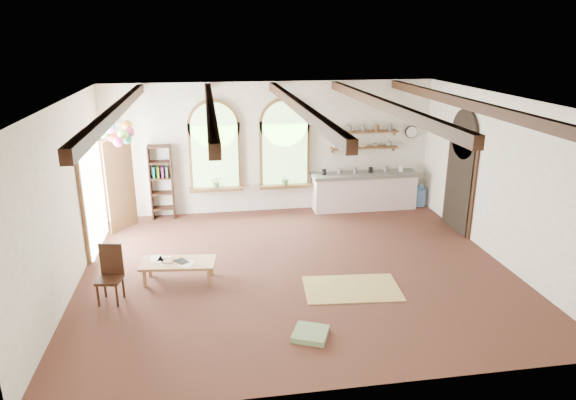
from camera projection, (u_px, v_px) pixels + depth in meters
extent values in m
plane|color=#4C291F|center=(297.00, 269.00, 9.80)|extent=(8.00, 8.00, 0.00)
cube|color=brown|center=(215.00, 156.00, 12.36)|extent=(1.24, 0.08, 1.64)
cylinder|color=brown|center=(214.00, 126.00, 12.13)|extent=(1.24, 0.08, 1.24)
cube|color=#95C777|center=(215.00, 157.00, 12.32)|extent=(1.10, 0.04, 1.50)
cube|color=brown|center=(217.00, 189.00, 12.52)|extent=(1.30, 0.28, 0.08)
cube|color=brown|center=(285.00, 154.00, 12.62)|extent=(1.24, 0.08, 1.64)
cylinder|color=brown|center=(285.00, 124.00, 12.38)|extent=(1.24, 0.08, 1.24)
cube|color=#95C777|center=(285.00, 154.00, 12.58)|extent=(1.10, 0.04, 1.50)
cube|color=brown|center=(285.00, 186.00, 12.78)|extent=(1.30, 0.28, 0.08)
cube|color=brown|center=(93.00, 194.00, 10.53)|extent=(0.10, 1.90, 2.50)
cube|color=black|center=(459.00, 183.00, 11.46)|extent=(0.10, 1.30, 2.40)
cube|color=beige|center=(364.00, 192.00, 13.01)|extent=(2.60, 0.55, 0.86)
cube|color=slate|center=(365.00, 175.00, 12.87)|extent=(2.68, 0.62, 0.08)
cube|color=brown|center=(364.00, 148.00, 12.83)|extent=(1.70, 0.24, 0.04)
cube|color=brown|center=(365.00, 132.00, 12.71)|extent=(1.70, 0.24, 0.04)
cylinder|color=black|center=(411.00, 132.00, 12.98)|extent=(0.32, 0.04, 0.32)
cube|color=#321C0F|center=(151.00, 183.00, 12.19)|extent=(0.03, 0.32, 1.80)
cube|color=#321C0F|center=(172.00, 182.00, 12.26)|extent=(0.03, 0.32, 1.80)
cube|color=tan|center=(178.00, 263.00, 9.24)|extent=(1.38, 0.75, 0.05)
cube|color=tan|center=(145.00, 278.00, 9.07)|extent=(0.06, 0.06, 0.33)
cube|color=tan|center=(209.00, 277.00, 9.11)|extent=(0.06, 0.06, 0.33)
cube|color=tan|center=(150.00, 268.00, 9.48)|extent=(0.06, 0.06, 0.33)
cube|color=tan|center=(211.00, 266.00, 9.52)|extent=(0.06, 0.06, 0.33)
cube|color=#321C0F|center=(109.00, 280.00, 8.49)|extent=(0.45, 0.45, 0.05)
cube|color=#321C0F|center=(111.00, 260.00, 8.56)|extent=(0.39, 0.11, 0.57)
cube|color=tan|center=(352.00, 288.00, 9.04)|extent=(1.75, 1.17, 0.02)
cube|color=gray|center=(310.00, 334.00, 7.62)|extent=(0.65, 0.65, 0.09)
cylinder|color=#5683B8|center=(417.00, 198.00, 13.30)|extent=(0.28, 0.28, 0.42)
sphere|color=#5683B8|center=(418.00, 188.00, 13.22)|extent=(0.15, 0.15, 0.15)
cylinder|color=#5683B8|center=(420.00, 197.00, 13.31)|extent=(0.30, 0.30, 0.45)
sphere|color=#5683B8|center=(421.00, 187.00, 13.22)|extent=(0.16, 0.16, 0.16)
cylinder|color=silver|center=(116.00, 110.00, 10.58)|extent=(0.01, 0.01, 0.85)
sphere|color=#208E50|center=(127.00, 139.00, 10.76)|extent=(0.22, 0.22, 0.22)
sphere|color=#FD5497|center=(130.00, 132.00, 10.85)|extent=(0.22, 0.22, 0.22)
sphere|color=orange|center=(127.00, 125.00, 10.96)|extent=(0.22, 0.22, 0.22)
sphere|color=white|center=(118.00, 121.00, 10.80)|extent=(0.22, 0.22, 0.22)
sphere|color=#F33E26|center=(113.00, 138.00, 10.91)|extent=(0.22, 0.22, 0.22)
sphere|color=#48AA5A|center=(104.00, 133.00, 10.74)|extent=(0.22, 0.22, 0.22)
sphere|color=#F975E6|center=(110.00, 128.00, 10.61)|extent=(0.22, 0.22, 0.22)
sphere|color=#2CBEA4|center=(110.00, 124.00, 10.45)|extent=(0.22, 0.22, 0.22)
sphere|color=#F0358F|center=(118.00, 142.00, 10.49)|extent=(0.22, 0.22, 0.22)
sphere|color=#9AEC53|center=(123.00, 134.00, 10.63)|extent=(0.22, 0.22, 0.22)
imported|color=olive|center=(163.00, 261.00, 9.24)|extent=(0.22, 0.28, 0.02)
cube|color=black|center=(182.00, 261.00, 9.23)|extent=(0.30, 0.32, 0.01)
imported|color=#598C4C|center=(216.00, 182.00, 12.44)|extent=(0.27, 0.23, 0.30)
imported|color=#598C4C|center=(286.00, 179.00, 12.69)|extent=(0.27, 0.23, 0.30)
imported|color=white|center=(335.00, 146.00, 12.70)|extent=(0.12, 0.10, 0.10)
imported|color=beige|center=(349.00, 146.00, 12.75)|extent=(0.10, 0.10, 0.09)
imported|color=beige|center=(362.00, 146.00, 12.81)|extent=(0.22, 0.22, 0.05)
imported|color=#8C664C|center=(376.00, 145.00, 12.86)|extent=(0.20, 0.20, 0.06)
imported|color=slate|center=(389.00, 142.00, 12.89)|extent=(0.18, 0.18, 0.19)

